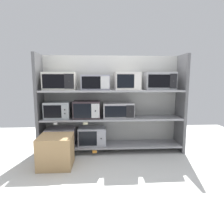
{
  "coord_description": "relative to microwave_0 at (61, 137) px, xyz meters",
  "views": [
    {
      "loc": [
        -0.23,
        -3.59,
        1.31
      ],
      "look_at": [
        0.0,
        0.0,
        0.73
      ],
      "focal_mm": 32.49,
      "sensor_mm": 36.0,
      "label": 1
    }
  ],
  "objects": [
    {
      "name": "microwave_5",
      "position": [
        0.02,
        -0.0,
        0.99
      ],
      "size": [
        0.55,
        0.36,
        0.3
      ],
      "color": "silver",
      "rests_on": "shelf_2"
    },
    {
      "name": "shelf_1",
      "position": [
        0.92,
        0.0,
        0.32
      ],
      "size": [
        2.48,
        0.46,
        0.03
      ],
      "primitive_type": "cube",
      "color": "#99999E"
    },
    {
      "name": "microwave_0",
      "position": [
        0.0,
        0.0,
        0.0
      ],
      "size": [
        0.51,
        0.42,
        0.31
      ],
      "color": "#A29BA6",
      "rests_on": "shelf_0"
    },
    {
      "name": "microwave_8",
      "position": [
        1.77,
        0.0,
        0.99
      ],
      "size": [
        0.53,
        0.37,
        0.31
      ],
      "color": "#A3A4A8",
      "rests_on": "shelf_2"
    },
    {
      "name": "microwave_4",
      "position": [
        1.04,
        -0.0,
        0.47
      ],
      "size": [
        0.54,
        0.36,
        0.27
      ],
      "color": "#B4B2B5",
      "rests_on": "shelf_1"
    },
    {
      "name": "microwave_7",
      "position": [
        1.19,
        0.0,
        0.99
      ],
      "size": [
        0.43,
        0.43,
        0.31
      ],
      "color": "silver",
      "rests_on": "shelf_2"
    },
    {
      "name": "shelf_2",
      "position": [
        0.92,
        0.0,
        0.82
      ],
      "size": [
        2.48,
        0.46,
        0.03
      ],
      "primitive_type": "cube",
      "color": "#99999E"
    },
    {
      "name": "upright_right",
      "position": [
        2.19,
        0.0,
        0.58
      ],
      "size": [
        0.05,
        0.46,
        1.74
      ],
      "primitive_type": "cube",
      "color": "#5B5B5E",
      "rests_on": "ground"
    },
    {
      "name": "back_panel",
      "position": [
        0.92,
        0.25,
        0.58
      ],
      "size": [
        2.68,
        0.04,
        1.74
      ],
      "primitive_type": "cube",
      "color": "#B2B2AD",
      "rests_on": "ground"
    },
    {
      "name": "microwave_3",
      "position": [
        0.47,
        -0.0,
        0.49
      ],
      "size": [
        0.47,
        0.38,
        0.3
      ],
      "color": "#33282D",
      "rests_on": "shelf_1"
    },
    {
      "name": "price_tag_1",
      "position": [
        0.61,
        -0.23,
        -0.22
      ],
      "size": [
        0.08,
        0.0,
        0.05
      ],
      "primitive_type": "cube",
      "color": "orange"
    },
    {
      "name": "price_tag_3",
      "position": [
        0.46,
        -0.23,
        0.29
      ],
      "size": [
        0.08,
        0.0,
        0.04
      ],
      "primitive_type": "cube",
      "color": "beige"
    },
    {
      "name": "microwave_1",
      "position": [
        0.56,
        -0.0,
        0.0
      ],
      "size": [
        0.49,
        0.35,
        0.32
      ],
      "color": "#B6B8C3",
      "rests_on": "shelf_0"
    },
    {
      "name": "shipping_carton",
      "position": [
        0.03,
        -0.6,
        -0.05
      ],
      "size": [
        0.5,
        0.5,
        0.47
      ],
      "primitive_type": "cube",
      "color": "tan",
      "rests_on": "ground"
    },
    {
      "name": "shelf_0",
      "position": [
        0.92,
        0.0,
        -0.17
      ],
      "size": [
        2.48,
        0.46,
        0.03
      ],
      "primitive_type": "cube",
      "color": "#99999E",
      "rests_on": "ground"
    },
    {
      "name": "microwave_2",
      "position": [
        -0.04,
        -0.0,
        0.48
      ],
      "size": [
        0.44,
        0.36,
        0.29
      ],
      "color": "#9DA4A8",
      "rests_on": "shelf_1"
    },
    {
      "name": "upright_left",
      "position": [
        -0.34,
        0.0,
        0.58
      ],
      "size": [
        0.05,
        0.46,
        1.74
      ],
      "primitive_type": "cube",
      "color": "#5B5B5E",
      "rests_on": "ground"
    },
    {
      "name": "price_tag_0",
      "position": [
        0.04,
        -0.23,
        -0.22
      ],
      "size": [
        0.06,
        0.0,
        0.05
      ],
      "primitive_type": "cube",
      "color": "orange"
    },
    {
      "name": "price_tag_2",
      "position": [
        -0.04,
        -0.23,
        0.29
      ],
      "size": [
        0.06,
        0.0,
        0.03
      ],
      "primitive_type": "cube",
      "color": "white"
    },
    {
      "name": "ground",
      "position": [
        0.92,
        -1.0,
        -0.3
      ],
      "size": [
        6.48,
        6.0,
        0.02
      ],
      "primitive_type": "cube",
      "color": "silver"
    },
    {
      "name": "microwave_6",
      "position": [
        0.63,
        -0.0,
        0.97
      ],
      "size": [
        0.49,
        0.36,
        0.26
      ],
      "color": "#9D9CAC",
      "rests_on": "shelf_2"
    }
  ]
}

